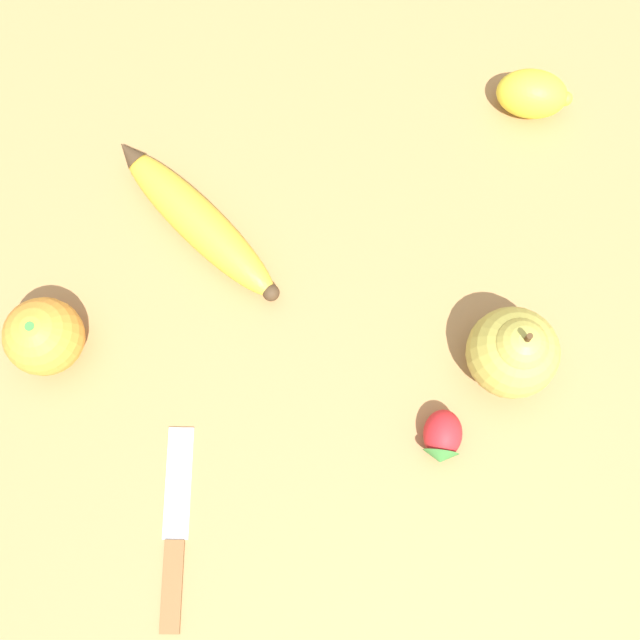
% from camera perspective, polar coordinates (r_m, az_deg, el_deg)
% --- Properties ---
extents(ground_plane, '(3.00, 3.00, 0.00)m').
position_cam_1_polar(ground_plane, '(0.70, 0.51, 3.06)').
color(ground_plane, '#A87A47').
extents(banana, '(0.20, 0.14, 0.04)m').
position_cam_1_polar(banana, '(0.71, -9.35, 7.49)').
color(banana, gold).
rests_on(banana, ground_plane).
extents(orange, '(0.07, 0.07, 0.07)m').
position_cam_1_polar(orange, '(0.69, -20.31, -1.00)').
color(orange, orange).
rests_on(orange, ground_plane).
extents(pear, '(0.08, 0.08, 0.10)m').
position_cam_1_polar(pear, '(0.65, 14.54, -2.34)').
color(pear, '#B7AD47').
rests_on(pear, ground_plane).
extents(strawberry, '(0.05, 0.05, 0.03)m').
position_cam_1_polar(strawberry, '(0.66, 9.30, -8.83)').
color(strawberry, red).
rests_on(strawberry, ground_plane).
extents(lemon, '(0.07, 0.08, 0.05)m').
position_cam_1_polar(lemon, '(0.78, 15.87, 16.23)').
color(lemon, yellow).
rests_on(lemon, ground_plane).
extents(paring_knife, '(0.17, 0.06, 0.01)m').
position_cam_1_polar(paring_knife, '(0.67, -10.99, -15.77)').
color(paring_knife, silver).
rests_on(paring_knife, ground_plane).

